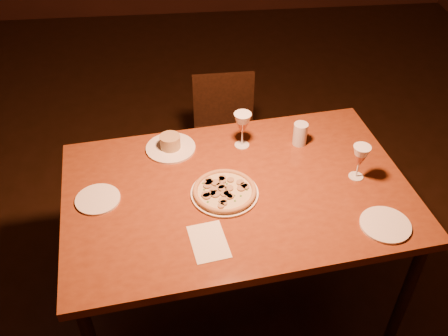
{
  "coord_description": "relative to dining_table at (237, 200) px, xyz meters",
  "views": [
    {
      "loc": [
        -0.04,
        -1.89,
        2.3
      ],
      "look_at": [
        0.12,
        -0.25,
        0.89
      ],
      "focal_mm": 40.0,
      "sensor_mm": 36.0,
      "label": 1
    }
  ],
  "objects": [
    {
      "name": "pizza_plate",
      "position": [
        -0.06,
        -0.03,
        0.09
      ],
      "size": [
        0.29,
        0.29,
        0.03
      ],
      "color": "white",
      "rests_on": "dining_table"
    },
    {
      "name": "floor",
      "position": [
        -0.18,
        0.3,
        -0.74
      ],
      "size": [
        7.0,
        7.0,
        0.0
      ],
      "primitive_type": "plane",
      "color": "black",
      "rests_on": "ground"
    },
    {
      "name": "wine_glass_far",
      "position": [
        0.06,
        0.31,
        0.16
      ],
      "size": [
        0.08,
        0.08,
        0.18
      ],
      "primitive_type": null,
      "color": "#CA7554",
      "rests_on": "dining_table"
    },
    {
      "name": "dining_table",
      "position": [
        0.0,
        0.0,
        0.0
      ],
      "size": [
        1.61,
        1.14,
        0.81
      ],
      "rotation": [
        0.0,
        0.0,
        0.12
      ],
      "color": "brown",
      "rests_on": "floor"
    },
    {
      "name": "side_plate_near",
      "position": [
        0.57,
        -0.28,
        0.08
      ],
      "size": [
        0.21,
        0.21,
        0.01
      ],
      "primitive_type": "cylinder",
      "color": "white",
      "rests_on": "dining_table"
    },
    {
      "name": "water_tumbler",
      "position": [
        0.34,
        0.29,
        0.13
      ],
      "size": [
        0.07,
        0.07,
        0.11
      ],
      "primitive_type": "cylinder",
      "color": "silver",
      "rests_on": "dining_table"
    },
    {
      "name": "chair_far",
      "position": [
        0.04,
        0.92,
        -0.29
      ],
      "size": [
        0.39,
        0.39,
        0.79
      ],
      "rotation": [
        0.0,
        0.0,
        0.02
      ],
      "color": "black",
      "rests_on": "floor"
    },
    {
      "name": "menu_card",
      "position": [
        -0.15,
        -0.29,
        0.07
      ],
      "size": [
        0.17,
        0.22,
        0.0
      ],
      "primitive_type": "cube",
      "rotation": [
        0.0,
        0.0,
        0.17
      ],
      "color": "silver",
      "rests_on": "dining_table"
    },
    {
      "name": "ramekin_saucer",
      "position": [
        -0.29,
        0.31,
        0.1
      ],
      "size": [
        0.24,
        0.24,
        0.08
      ],
      "color": "white",
      "rests_on": "dining_table"
    },
    {
      "name": "side_plate_left",
      "position": [
        -0.6,
        -0.01,
        0.08
      ],
      "size": [
        0.19,
        0.19,
        0.01
      ],
      "primitive_type": "cylinder",
      "color": "white",
      "rests_on": "dining_table"
    },
    {
      "name": "wine_glass_right",
      "position": [
        0.54,
        0.03,
        0.16
      ],
      "size": [
        0.08,
        0.08,
        0.17
      ],
      "primitive_type": null,
      "color": "#CA7554",
      "rests_on": "dining_table"
    }
  ]
}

